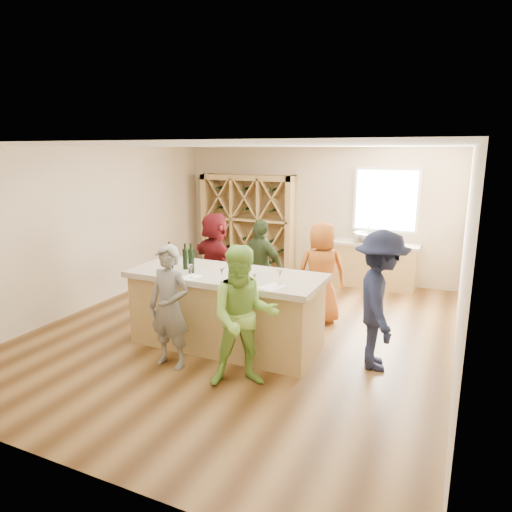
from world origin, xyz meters
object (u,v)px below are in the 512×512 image
at_px(wine_bottle_b, 171,261).
at_px(wine_bottle_d, 191,261).
at_px(sink, 366,237).
at_px(tasting_counter_base, 226,312).
at_px(wine_bottle_c, 185,259).
at_px(person_far_mid, 261,268).
at_px(person_far_left, 216,259).
at_px(wine_bottle_a, 170,258).
at_px(person_near_left, 170,307).
at_px(person_far_right, 321,273).
at_px(person_server, 380,301).
at_px(person_near_right, 244,317).
at_px(wine_rack, 248,224).

distance_m(wine_bottle_b, wine_bottle_d, 0.31).
xyz_separation_m(sink, tasting_counter_base, (-1.19, -3.83, -0.51)).
height_order(wine_bottle_c, person_far_mid, person_far_mid).
distance_m(person_far_mid, person_far_left, 0.95).
bearing_deg(tasting_counter_base, wine_bottle_a, -169.34).
bearing_deg(person_near_left, person_far_left, 106.50).
distance_m(wine_bottle_d, person_far_right, 2.19).
bearing_deg(person_far_left, person_far_mid, -161.70).
bearing_deg(person_far_mid, wine_bottle_b, 83.85).
relative_size(wine_bottle_a, person_far_right, 0.19).
height_order(tasting_counter_base, wine_bottle_b, wine_bottle_b).
height_order(wine_bottle_b, person_server, person_server).
distance_m(person_near_right, person_server, 1.76).
relative_size(sink, person_near_right, 0.32).
height_order(sink, person_far_right, person_far_right).
xyz_separation_m(person_near_left, person_far_left, (-0.65, 2.35, 0.04)).
bearing_deg(wine_bottle_a, wine_bottle_c, 23.60).
height_order(person_near_left, person_far_left, person_far_left).
xyz_separation_m(person_near_right, person_far_mid, (-0.78, 2.27, -0.03)).
xyz_separation_m(sink, person_near_left, (-1.55, -4.67, -0.22)).
relative_size(wine_bottle_d, person_near_left, 0.21).
distance_m(wine_rack, person_far_left, 2.45).
bearing_deg(tasting_counter_base, person_near_left, -113.18).
relative_size(wine_rack, person_near_left, 1.38).
bearing_deg(person_far_right, person_near_left, 33.71).
height_order(wine_rack, wine_bottle_d, wine_rack).
bearing_deg(person_server, wine_bottle_d, 84.39).
bearing_deg(wine_rack, person_server, -45.72).
distance_m(wine_bottle_d, person_far_left, 1.86).
relative_size(wine_bottle_c, wine_bottle_d, 0.88).
bearing_deg(wine_bottle_d, person_near_right, -31.09).
height_order(wine_bottle_c, person_far_right, person_far_right).
relative_size(tasting_counter_base, person_near_left, 1.63).
bearing_deg(wine_bottle_a, wine_bottle_b, -50.40).
bearing_deg(wine_rack, tasting_counter_base, -68.82).
relative_size(person_near_left, person_near_right, 0.94).
relative_size(wine_rack, wine_bottle_b, 7.55).
bearing_deg(wine_bottle_d, person_server, 9.70).
xyz_separation_m(wine_bottle_b, wine_bottle_c, (0.11, 0.20, 0.00)).
distance_m(person_near_left, person_server, 2.66).
bearing_deg(person_near_left, person_far_mid, 83.58).
bearing_deg(wine_bottle_d, wine_bottle_b, -169.18).
distance_m(sink, tasting_counter_base, 4.04).
xyz_separation_m(wine_bottle_a, person_server, (2.89, 0.37, -0.34)).
distance_m(wine_bottle_a, wine_bottle_c, 0.22).
distance_m(wine_rack, person_server, 5.14).
bearing_deg(wine_rack, person_far_right, -44.89).
relative_size(wine_bottle_a, person_near_left, 0.20).
bearing_deg(wine_bottle_a, wine_rack, 99.80).
distance_m(wine_bottle_c, person_server, 2.72).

